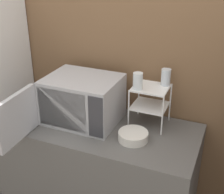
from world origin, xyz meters
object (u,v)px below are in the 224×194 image
Objects in this scene: glass_front_left at (138,81)px; bowl at (133,136)px; dish_rack at (150,98)px; microwave at (80,100)px; glass_back_right at (166,77)px.

glass_front_left is 0.36m from bowl.
bowl is (-0.03, -0.24, -0.18)m from dish_rack.
bowl is at bearing -11.88° from microwave.
glass_front_left is (-0.07, -0.07, 0.14)m from dish_rack.
microwave is 2.78× the size of dish_rack.
glass_back_right is (0.08, 0.07, 0.14)m from dish_rack.
dish_rack reaches higher than bowl.
glass_back_right is 0.58× the size of bowl.
dish_rack is (0.47, 0.15, 0.04)m from microwave.
bowl is at bearing -98.00° from dish_rack.
dish_rack is 2.52× the size of glass_back_right.
glass_back_right is at bearing 42.39° from glass_front_left.
dish_rack is 0.17m from glass_front_left.
microwave is 0.46m from bowl.
glass_back_right is at bearing 70.06° from bowl.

